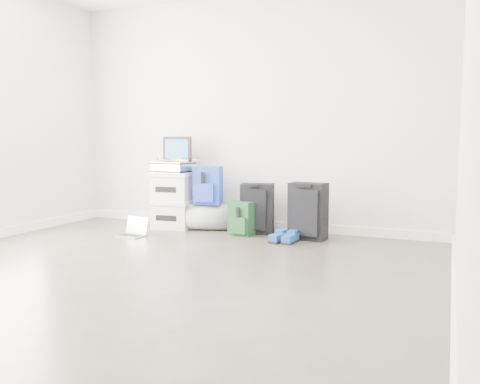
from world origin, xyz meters
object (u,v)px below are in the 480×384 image
at_px(carry_on, 308,211).
at_px(duffel_bag, 209,217).
at_px(laptop, 134,231).
at_px(briefcase, 173,167).
at_px(large_suitcase, 257,209).
at_px(boxes_stack, 174,200).

bearing_deg(carry_on, duffel_bag, -177.98).
distance_m(carry_on, laptop, 1.90).
xyz_separation_m(briefcase, large_suitcase, (1.04, 0.05, -0.44)).
relative_size(boxes_stack, duffel_bag, 1.35).
xyz_separation_m(briefcase, duffel_bag, (0.44, 0.06, -0.57)).
height_order(briefcase, large_suitcase, briefcase).
distance_m(boxes_stack, large_suitcase, 1.04).
bearing_deg(large_suitcase, carry_on, -23.47).
distance_m(briefcase, laptop, 0.92).
relative_size(briefcase, laptop, 1.35).
relative_size(large_suitcase, carry_on, 0.94).
height_order(briefcase, duffel_bag, briefcase).
relative_size(duffel_bag, carry_on, 0.82).
bearing_deg(briefcase, duffel_bag, 14.75).
height_order(duffel_bag, laptop, duffel_bag).
height_order(carry_on, laptop, carry_on).
bearing_deg(boxes_stack, briefcase, -4.61).
xyz_separation_m(carry_on, laptop, (-1.80, -0.54, -0.25)).
xyz_separation_m(large_suitcase, carry_on, (0.61, -0.10, 0.02)).
height_order(large_suitcase, laptop, large_suitcase).
height_order(boxes_stack, laptop, boxes_stack).
bearing_deg(large_suitcase, briefcase, 168.85).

